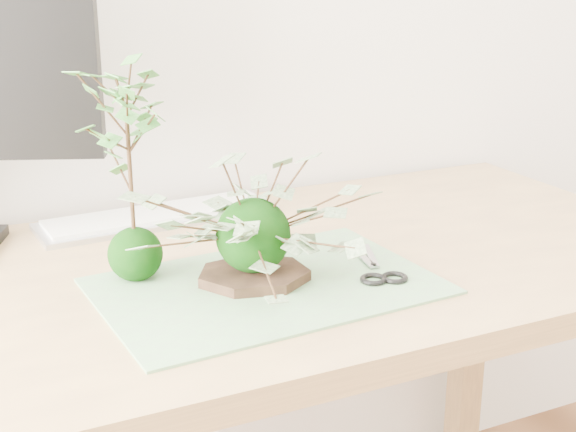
# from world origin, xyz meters

# --- Properties ---
(desk) EXTENTS (1.60, 0.70, 0.74)m
(desk) POSITION_xyz_m (-0.09, 1.23, 0.65)
(desk) COLOR tan
(desk) RESTS_ON ground_plane
(cutting_mat) EXTENTS (0.49, 0.34, 0.00)m
(cutting_mat) POSITION_xyz_m (-0.04, 1.13, 0.74)
(cutting_mat) COLOR #689567
(cutting_mat) RESTS_ON desk
(stone_dish) EXTENTS (0.20, 0.20, 0.01)m
(stone_dish) POSITION_xyz_m (-0.05, 1.16, 0.75)
(stone_dish) COLOR black
(stone_dish) RESTS_ON cutting_mat
(ivy_kokedama) EXTENTS (0.35, 0.35, 0.22)m
(ivy_kokedama) POSITION_xyz_m (-0.05, 1.16, 0.86)
(ivy_kokedama) COLOR black
(ivy_kokedama) RESTS_ON stone_dish
(maple_kokedama) EXTENTS (0.19, 0.19, 0.33)m
(maple_kokedama) POSITION_xyz_m (-0.20, 1.24, 0.97)
(maple_kokedama) COLOR black
(maple_kokedama) RESTS_ON desk
(keyboard) EXTENTS (0.43, 0.15, 0.02)m
(keyboard) POSITION_xyz_m (-0.09, 1.49, 0.75)
(keyboard) COLOR #B9B9C2
(keyboard) RESTS_ON desk
(scissors) EXTENTS (0.08, 0.17, 0.01)m
(scissors) POSITION_xyz_m (0.13, 1.09, 0.75)
(scissors) COLOR #96969C
(scissors) RESTS_ON cutting_mat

